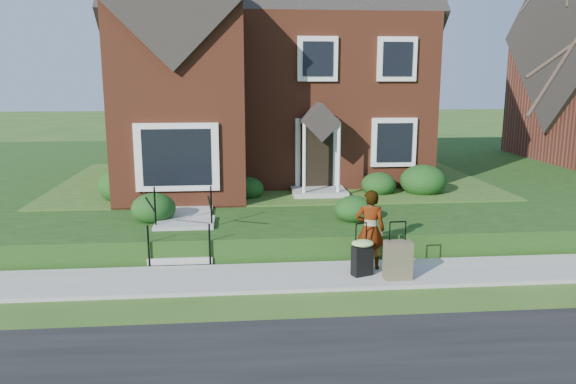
{
  "coord_description": "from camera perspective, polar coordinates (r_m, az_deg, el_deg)",
  "views": [
    {
      "loc": [
        -1.23,
        -10.91,
        4.07
      ],
      "look_at": [
        -0.04,
        2.0,
        1.41
      ],
      "focal_mm": 35.0,
      "sensor_mm": 36.0,
      "label": 1
    }
  ],
  "objects": [
    {
      "name": "terrace",
      "position": [
        22.74,
        8.12,
        1.93
      ],
      "size": [
        44.0,
        20.0,
        0.6
      ],
      "primitive_type": "cube",
      "color": "#153E11",
      "rests_on": "ground"
    },
    {
      "name": "walkway",
      "position": [
        16.32,
        -9.61,
        -0.74
      ],
      "size": [
        1.2,
        6.0,
        0.06
      ],
      "primitive_type": "cube",
      "color": "#9E9B93",
      "rests_on": "terrace"
    },
    {
      "name": "main_house",
      "position": [
        20.57,
        -2.49,
        14.9
      ],
      "size": [
        10.4,
        10.2,
        9.4
      ],
      "color": "brown",
      "rests_on": "terrace"
    },
    {
      "name": "woman",
      "position": [
        11.95,
        8.34,
        -3.78
      ],
      "size": [
        0.71,
        0.57,
        1.7
      ],
      "primitive_type": "imported",
      "rotation": [
        0.0,
        0.0,
        2.85
      ],
      "color": "#999999",
      "rests_on": "sidewalk"
    },
    {
      "name": "suitcase_black",
      "position": [
        11.62,
        7.56,
        -6.39
      ],
      "size": [
        0.55,
        0.51,
        1.1
      ],
      "rotation": [
        0.0,
        0.0,
        0.35
      ],
      "color": "black",
      "rests_on": "sidewalk"
    },
    {
      "name": "foundation_shrubs",
      "position": [
        16.0,
        -2.3,
        0.72
      ],
      "size": [
        10.3,
        4.18,
        1.08
      ],
      "color": "black",
      "rests_on": "terrace"
    },
    {
      "name": "ground",
      "position": [
        11.7,
        1.11,
        -8.76
      ],
      "size": [
        120.0,
        120.0,
        0.0
      ],
      "primitive_type": "plane",
      "color": "#2D5119",
      "rests_on": "ground"
    },
    {
      "name": "sidewalk",
      "position": [
        11.69,
        1.11,
        -8.58
      ],
      "size": [
        60.0,
        1.6,
        0.08
      ],
      "primitive_type": "cube",
      "color": "#9E9B93",
      "rests_on": "ground"
    },
    {
      "name": "suitcase_olive",
      "position": [
        11.55,
        11.1,
        -6.79
      ],
      "size": [
        0.55,
        0.31,
        1.18
      ],
      "rotation": [
        0.0,
        0.0,
        0.02
      ],
      "color": "brown",
      "rests_on": "sidewalk"
    },
    {
      "name": "front_steps",
      "position": [
        13.31,
        -10.57,
        -4.29
      ],
      "size": [
        1.4,
        2.02,
        1.5
      ],
      "color": "#9E9B93",
      "rests_on": "ground"
    }
  ]
}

